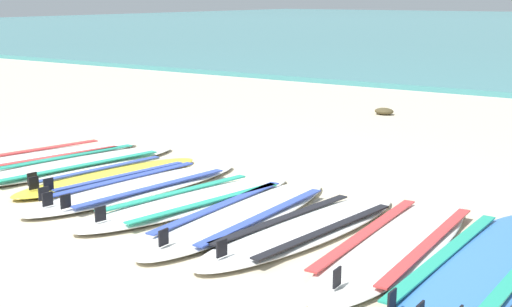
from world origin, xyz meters
TOP-DOWN VIEW (x-y plane):
  - ground_plane at (0.00, 0.00)m, footprint 80.00×80.00m
  - surfboard_0 at (-1.93, 0.13)m, footprint 1.17×2.48m
  - surfboard_1 at (-1.40, 0.15)m, footprint 1.09×2.52m
  - surfboard_2 at (-0.76, 0.06)m, footprint 0.82×2.02m
  - surfboard_3 at (-0.29, -0.07)m, footprint 0.89×2.33m
  - surfboard_4 at (0.37, -0.15)m, footprint 0.97×2.23m
  - surfboard_5 at (0.90, -0.21)m, footprint 0.58×2.29m
  - surfboard_6 at (1.46, -0.22)m, footprint 0.84×2.21m
  - surfboard_7 at (2.12, -0.11)m, footprint 0.68×2.44m
  - surfboard_8 at (2.73, -0.23)m, footprint 0.70×2.59m
  - seaweed_clump_mid_sand at (-0.13, 4.83)m, footprint 0.28×0.22m

SIDE VIEW (x-z plane):
  - ground_plane at x=0.00m, z-range 0.00..0.00m
  - surfboard_1 at x=-1.40m, z-range -0.05..0.13m
  - surfboard_7 at x=2.12m, z-range -0.05..0.13m
  - surfboard_0 at x=-1.93m, z-range -0.05..0.13m
  - surfboard_5 at x=0.90m, z-range -0.05..0.13m
  - surfboard_4 at x=0.37m, z-range -0.05..0.13m
  - surfboard_6 at x=1.46m, z-range -0.05..0.13m
  - surfboard_8 at x=2.73m, z-range -0.05..0.13m
  - surfboard_3 at x=-0.29m, z-range -0.05..0.13m
  - surfboard_2 at x=-0.76m, z-range -0.05..0.13m
  - seaweed_clump_mid_sand at x=-0.13m, z-range 0.00..0.10m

